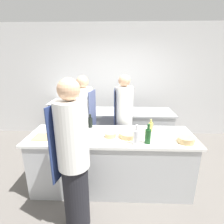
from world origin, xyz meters
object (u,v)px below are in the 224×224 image
(chef_at_pass_far, at_px, (123,121))
(bottle_vinegar, at_px, (90,122))
(bottle_sauce, at_px, (136,137))
(chef_at_stove, at_px, (85,121))
(bowl_wooden_salad, at_px, (186,140))
(bowl_prep_small, at_px, (128,135))
(chef_at_prep_near, at_px, (74,159))
(bottle_cooking_oil, at_px, (61,128))
(bowl_mixing_large, at_px, (82,130))
(bottle_olive_oil, at_px, (151,126))
(bowl_ceramic_blue, at_px, (110,135))
(bottle_wine, at_px, (148,136))
(oven_range, at_px, (67,120))

(chef_at_pass_far, distance_m, bottle_vinegar, 0.67)
(bottle_sauce, bearing_deg, bottle_vinegar, 140.23)
(chef_at_stove, relative_size, bowl_wooden_salad, 7.50)
(chef_at_stove, distance_m, bowl_prep_small, 1.05)
(chef_at_prep_near, distance_m, bottle_cooking_oil, 0.81)
(chef_at_stove, bearing_deg, bowl_wooden_salad, 74.62)
(chef_at_pass_far, relative_size, bowl_mixing_large, 10.56)
(bottle_sauce, bearing_deg, chef_at_pass_far, 98.67)
(bottle_olive_oil, bearing_deg, chef_at_stove, 157.45)
(chef_at_stove, bearing_deg, bowl_mixing_large, 20.14)
(chef_at_pass_far, xyz_separation_m, bottle_sauce, (0.14, -0.93, 0.13))
(bowl_ceramic_blue, bearing_deg, bottle_cooking_oil, 173.90)
(bowl_mixing_large, xyz_separation_m, bowl_wooden_salad, (1.48, -0.27, -0.00))
(bottle_wine, height_order, bowl_wooden_salad, bottle_wine)
(chef_at_prep_near, height_order, bottle_wine, chef_at_prep_near)
(bottle_wine, bearing_deg, chef_at_stove, 139.22)
(bowl_wooden_salad, bearing_deg, bottle_vinegar, 160.18)
(bowl_ceramic_blue, height_order, bowl_wooden_salad, bowl_wooden_salad)
(chef_at_prep_near, distance_m, chef_at_stove, 1.36)
(bottle_sauce, relative_size, bowl_prep_small, 1.01)
(bottle_wine, bearing_deg, bottle_sauce, -164.70)
(bowl_mixing_large, bearing_deg, bottle_sauce, -24.10)
(bottle_vinegar, xyz_separation_m, bowl_mixing_large, (-0.10, -0.22, -0.05))
(bottle_olive_oil, distance_m, bottle_wine, 0.43)
(chef_at_pass_far, bearing_deg, chef_at_prep_near, 156.79)
(bowl_wooden_salad, bearing_deg, bottle_sauce, -173.08)
(chef_at_prep_near, relative_size, bottle_olive_oil, 9.42)
(bottle_vinegar, height_order, bowl_mixing_large, bottle_vinegar)
(chef_at_pass_far, relative_size, bottle_vinegar, 7.60)
(oven_range, distance_m, bottle_wine, 2.64)
(bowl_prep_small, bearing_deg, bottle_sauce, -68.68)
(oven_range, height_order, chef_at_pass_far, chef_at_pass_far)
(chef_at_prep_near, height_order, bottle_sauce, chef_at_prep_near)
(bowl_prep_small, relative_size, bowl_wooden_salad, 1.22)
(oven_range, relative_size, chef_at_prep_near, 0.54)
(bowl_mixing_large, bearing_deg, bowl_prep_small, -10.37)
(chef_at_stove, xyz_separation_m, bottle_wine, (1.02, -0.88, 0.14))
(bottle_olive_oil, distance_m, bottle_cooking_oil, 1.38)
(bottle_vinegar, height_order, bottle_sauce, bottle_sauce)
(bowl_ceramic_blue, bearing_deg, chef_at_prep_near, -120.79)
(chef_at_pass_far, xyz_separation_m, bowl_wooden_salad, (0.82, -0.85, 0.06))
(bottle_vinegar, bearing_deg, bottle_cooking_oil, -145.00)
(bowl_ceramic_blue, bearing_deg, chef_at_pass_far, 73.73)
(chef_at_stove, xyz_separation_m, bowl_prep_small, (0.77, -0.70, 0.07))
(bottle_vinegar, bearing_deg, bottle_wine, -32.06)
(chef_at_pass_far, height_order, bowl_ceramic_blue, chef_at_pass_far)
(bowl_prep_small, height_order, bowl_wooden_salad, bowl_wooden_salad)
(bottle_sauce, xyz_separation_m, bowl_mixing_large, (-0.79, 0.36, -0.07))
(bowl_mixing_large, distance_m, bowl_ceramic_blue, 0.46)
(chef_at_prep_near, distance_m, bottle_olive_oil, 1.33)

